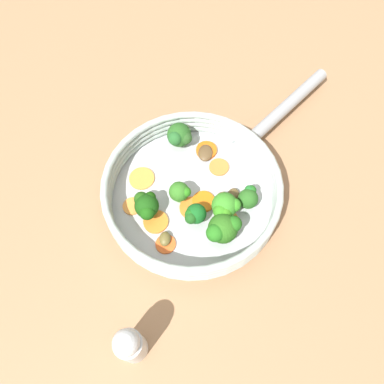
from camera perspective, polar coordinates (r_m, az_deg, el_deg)
ground_plane at (r=0.64m, az=-0.00°, el=-1.22°), size 4.00×4.00×0.00m
skillet at (r=0.63m, az=-0.00°, el=-0.93°), size 0.28×0.28×0.01m
skillet_rim_wall at (r=0.60m, az=-0.00°, el=0.39°), size 0.29×0.29×0.05m
skillet_handle at (r=0.74m, az=14.13°, el=12.48°), size 0.17×0.19×0.02m
skillet_rivet_left at (r=0.67m, az=9.39°, el=5.35°), size 0.01×0.01×0.01m
skillet_rivet_right at (r=0.68m, az=6.13°, el=7.87°), size 0.01×0.01×0.01m
carrot_slice_0 at (r=0.62m, az=1.77°, el=-1.43°), size 0.05×0.05×0.00m
carrot_slice_1 at (r=0.65m, az=-7.66°, el=2.07°), size 0.06×0.06×0.00m
carrot_slice_2 at (r=0.61m, az=-0.44°, el=-2.42°), size 0.05×0.05×0.00m
carrot_slice_3 at (r=0.61m, az=5.41°, el=-4.35°), size 0.04×0.04×0.01m
carrot_slice_4 at (r=0.67m, az=2.21°, el=6.38°), size 0.05×0.05×0.01m
carrot_slice_5 at (r=0.65m, az=4.13°, el=3.81°), size 0.04×0.04×0.00m
carrot_slice_6 at (r=0.62m, az=-9.07°, el=-2.13°), size 0.04×0.04×0.00m
carrot_slice_7 at (r=0.59m, az=-4.04°, el=-7.92°), size 0.04×0.04×0.00m
carrot_slice_8 at (r=0.61m, az=-5.54°, el=-4.53°), size 0.05×0.05×0.00m
broccoli_floret_0 at (r=0.58m, az=0.38°, el=-3.46°), size 0.04×0.04×0.04m
broccoli_floret_1 at (r=0.57m, az=4.73°, el=-5.60°), size 0.05×0.05×0.06m
broccoli_floret_2 at (r=0.60m, az=-1.91°, el=0.07°), size 0.04×0.03×0.04m
broccoli_floret_3 at (r=0.59m, az=-6.99°, el=-2.05°), size 0.04×0.05×0.05m
broccoli_floret_4 at (r=0.60m, az=8.59°, el=-0.86°), size 0.03×0.04×0.04m
broccoli_floret_5 at (r=0.66m, az=-1.95°, el=8.56°), size 0.04×0.05×0.05m
broccoli_floret_6 at (r=0.58m, az=5.02°, el=-2.32°), size 0.05×0.05×0.05m
mushroom_piece_0 at (r=0.59m, az=-4.14°, el=-7.14°), size 0.02×0.02×0.01m
mushroom_piece_1 at (r=0.62m, az=4.61°, el=-1.24°), size 0.03×0.04×0.01m
mushroom_piece_2 at (r=0.66m, az=2.06°, el=5.98°), size 0.03×0.04×0.01m
mushroom_piece_3 at (r=0.62m, az=6.29°, el=-0.55°), size 0.03×0.03×0.01m
salt_shaker at (r=0.53m, az=-9.44°, el=-22.04°), size 0.04×0.04×0.10m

